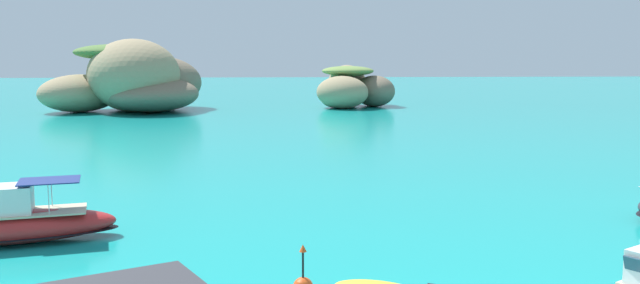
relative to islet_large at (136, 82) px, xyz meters
The scene contains 3 objects.
islet_large is the anchor object (origin of this frame).
islet_small 27.63m from the islet_large, ahead, with size 12.38×13.40×5.42m.
motorboat_red 58.62m from the islet_large, 83.17° to the right, with size 7.24×3.67×2.18m.
Camera 1 is at (-4.49, -13.12, 6.50)m, focal length 37.27 mm.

